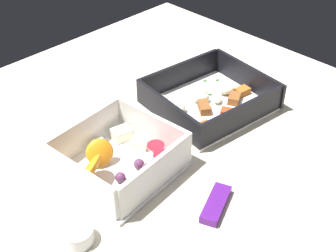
{
  "coord_description": "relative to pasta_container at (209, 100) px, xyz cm",
  "views": [
    {
      "loc": [
        40.03,
        39.62,
        48.03
      ],
      "look_at": [
        -0.86,
        -0.87,
        4.0
      ],
      "focal_mm": 48.56,
      "sensor_mm": 36.0,
      "label": 1
    }
  ],
  "objects": [
    {
      "name": "table_surface",
      "position": [
        11.63,
        1.43,
        -2.56
      ],
      "size": [
        80.0,
        80.0,
        2.0
      ],
      "primitive_type": "cube",
      "color": "beige",
      "rests_on": "ground"
    },
    {
      "name": "pasta_container",
      "position": [
        0.0,
        0.0,
        0.0
      ],
      "size": [
        20.96,
        19.24,
        5.16
      ],
      "rotation": [
        0.0,
        0.0,
        -0.13
      ],
      "color": "white",
      "rests_on": "table_surface"
    },
    {
      "name": "fruit_bowl",
      "position": [
        21.44,
        1.3,
        0.51
      ],
      "size": [
        16.76,
        16.18,
        6.05
      ],
      "rotation": [
        0.0,
        0.0,
        0.09
      ],
      "color": "white",
      "rests_on": "table_surface"
    },
    {
      "name": "paper_cup_liner",
      "position": [
        33.62,
        7.47,
        -0.49
      ],
      "size": [
        3.93,
        3.93,
        2.13
      ],
      "primitive_type": "cylinder",
      "color": "white",
      "rests_on": "table_surface"
    },
    {
      "name": "candy_bar",
      "position": [
        17.23,
        16.04,
        -0.96
      ],
      "size": [
        7.39,
        4.86,
        1.2
      ],
      "primitive_type": "cube",
      "rotation": [
        0.0,
        0.0,
        0.39
      ],
      "color": "#51197A",
      "rests_on": "table_surface"
    }
  ]
}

